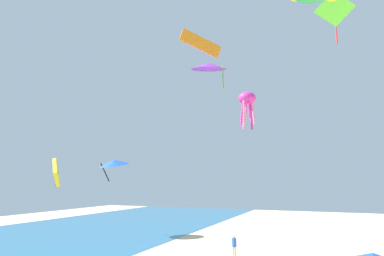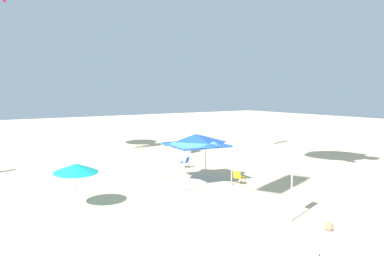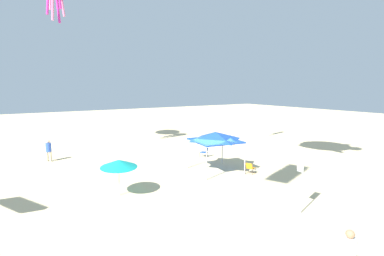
% 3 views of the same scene
% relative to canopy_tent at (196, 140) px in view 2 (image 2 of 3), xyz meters
% --- Properties ---
extents(ground, '(120.00, 120.00, 0.10)m').
position_rel_canopy_tent_xyz_m(ground, '(-0.23, 0.46, -2.60)').
color(ground, beige).
extents(canopy_tent, '(3.60, 3.53, 2.91)m').
position_rel_canopy_tent_xyz_m(canopy_tent, '(0.00, 0.00, 0.00)').
color(canopy_tent, '#B7B7BC').
rests_on(canopy_tent, ground).
extents(beach_umbrella, '(2.08, 2.06, 2.19)m').
position_rel_canopy_tent_xyz_m(beach_umbrella, '(-1.07, 7.55, -0.65)').
color(beach_umbrella, silver).
rests_on(beach_umbrella, ground).
extents(folding_chair_facing_ocean, '(0.80, 0.77, 0.82)m').
position_rel_canopy_tent_xyz_m(folding_chair_facing_ocean, '(3.95, -1.87, -2.08)').
color(folding_chair_facing_ocean, black).
rests_on(folding_chair_facing_ocean, ground).
extents(folding_chair_near_cooler, '(0.70, 0.77, 0.82)m').
position_rel_canopy_tent_xyz_m(folding_chair_near_cooler, '(-1.91, -1.67, -2.08)').
color(folding_chair_near_cooler, black).
rests_on(folding_chair_near_cooler, ground).
extents(banner_flag, '(0.36, 0.06, 3.25)m').
position_rel_canopy_tent_xyz_m(banner_flag, '(-7.98, 0.80, -0.59)').
color(banner_flag, silver).
rests_on(banner_flag, ground).
extents(person_far_stroller, '(0.44, 0.43, 1.81)m').
position_rel_canopy_tent_xyz_m(person_far_stroller, '(-12.19, 4.04, -1.49)').
color(person_far_stroller, black).
rests_on(person_far_stroller, ground).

